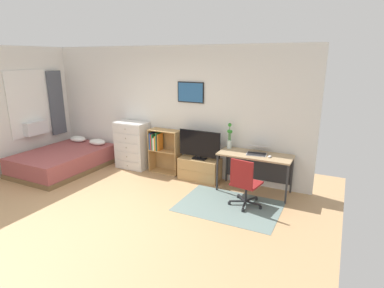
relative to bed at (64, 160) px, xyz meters
The scene contains 13 objects.
ground_plane 2.54m from the bed, 32.46° to the right, with size 7.20×7.20×0.00m, color tan.
wall_back_with_posters 2.64m from the bed, 26.60° to the left, with size 6.12×0.09×2.70m.
area_rug 3.98m from the bed, ahead, with size 1.70×1.20×0.01m, color slate.
bed is the anchor object (origin of this frame).
dresser 1.57m from the bed, 31.16° to the left, with size 0.73×0.46×1.07m.
bookshelf 2.27m from the bed, 22.74° to the left, with size 0.69×0.30×0.96m.
tv_stand 3.11m from the bed, 15.10° to the left, with size 0.84×0.41×0.46m.
television 3.15m from the bed, 14.71° to the left, with size 0.89×0.16×0.59m.
desk 4.27m from the bed, 10.91° to the left, with size 1.34×0.57×0.74m.
office_chair 4.20m from the bed, ahead, with size 0.58×0.58×0.86m.
laptop 4.30m from the bed, 10.65° to the left, with size 0.41×0.44×0.16m.
computer_mouse 4.53m from the bed, ahead, with size 0.06×0.10×0.03m, color silver.
bamboo_vase 3.78m from the bed, 13.90° to the left, with size 0.10×0.10×0.50m.
Camera 1 is at (3.44, -3.33, 2.46)m, focal length 29.17 mm.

